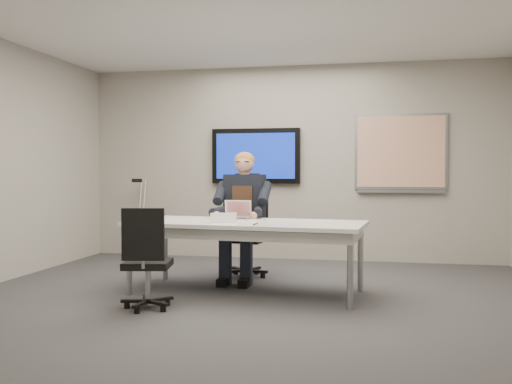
% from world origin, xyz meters
% --- Properties ---
extents(floor, '(6.00, 6.00, 0.02)m').
position_xyz_m(floor, '(0.00, 0.00, 0.00)').
color(floor, '#343436').
rests_on(floor, ground).
extents(ceiling, '(6.00, 6.00, 0.02)m').
position_xyz_m(ceiling, '(0.00, 0.00, 2.80)').
color(ceiling, white).
rests_on(ceiling, wall_back).
extents(wall_back, '(6.00, 0.02, 2.80)m').
position_xyz_m(wall_back, '(0.00, 3.00, 1.40)').
color(wall_back, '#A8A198').
rests_on(wall_back, ground).
extents(wall_front, '(6.00, 0.02, 2.80)m').
position_xyz_m(wall_front, '(0.00, -3.00, 1.40)').
color(wall_front, '#A8A198').
rests_on(wall_front, ground).
extents(conference_table, '(2.51, 1.22, 0.75)m').
position_xyz_m(conference_table, '(-0.11, 0.59, 0.66)').
color(conference_table, white).
rests_on(conference_table, ground).
extents(tv_display, '(1.30, 0.09, 0.80)m').
position_xyz_m(tv_display, '(-0.50, 2.95, 1.50)').
color(tv_display, black).
rests_on(tv_display, wall_back).
extents(whiteboard, '(1.25, 0.08, 1.10)m').
position_xyz_m(whiteboard, '(1.55, 2.97, 1.53)').
color(whiteboard, '#909498').
rests_on(whiteboard, wall_back).
extents(office_chair_far, '(0.56, 0.56, 1.06)m').
position_xyz_m(office_chair_far, '(-0.32, 1.52, 0.33)').
color(office_chair_far, black).
rests_on(office_chair_far, ground).
extents(office_chair_near, '(0.53, 0.53, 0.94)m').
position_xyz_m(office_chair_near, '(-0.85, -0.30, 0.29)').
color(office_chair_near, black).
rests_on(office_chair_near, ground).
extents(seated_person, '(0.47, 0.81, 1.51)m').
position_xyz_m(seated_person, '(-0.32, 1.25, 0.61)').
color(seated_person, '#1D2331').
rests_on(seated_person, office_chair_far).
extents(crutch, '(0.18, 0.59, 1.24)m').
position_xyz_m(crutch, '(-2.23, 2.79, 0.60)').
color(crutch, '#B4B6BC').
rests_on(crutch, ground).
extents(laptop, '(0.30, 0.29, 0.21)m').
position_xyz_m(laptop, '(-0.28, 0.84, 0.80)').
color(laptop, silver).
rests_on(laptop, conference_table).
extents(name_tent, '(0.26, 0.17, 0.10)m').
position_xyz_m(name_tent, '(-0.31, 0.41, 0.80)').
color(name_tent, white).
rests_on(name_tent, conference_table).
extents(pen, '(0.02, 0.14, 0.01)m').
position_xyz_m(pen, '(0.05, 0.28, 0.76)').
color(pen, black).
rests_on(pen, conference_table).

